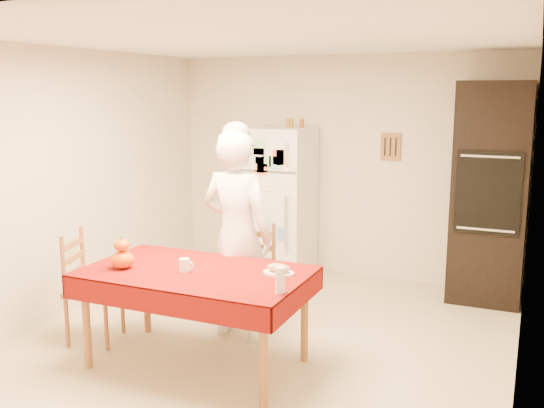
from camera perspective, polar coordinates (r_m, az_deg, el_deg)
The scene contains 17 objects.
floor at distance 5.26m, azimuth -1.09°, elevation -12.99°, with size 4.50×4.50×0.00m, color #C0B08B.
room_shell at distance 4.84m, azimuth -1.14°, elevation 4.90°, with size 4.02×4.52×2.51m.
refrigerator at distance 6.91m, azimuth 0.50°, elevation 0.16°, with size 0.75×0.74×1.70m.
oven_cabinet at distance 6.39m, azimuth 19.83°, elevation 0.94°, with size 0.70×0.62×2.20m.
dining_table at distance 4.68m, azimuth -7.17°, elevation -7.03°, with size 1.70×1.00×0.76m.
chair_far at distance 5.44m, azimuth -2.03°, elevation -6.47°, with size 0.44×0.42×0.95m.
chair_left at distance 5.38m, azimuth -17.06°, elevation -7.11°, with size 0.50×0.51×0.95m.
seated_woman at distance 5.14m, azimuth -3.31°, elevation -2.97°, with size 0.66×0.43×1.80m, color white.
coffee_mug at distance 4.63m, azimuth -8.24°, elevation -5.71°, with size 0.08×0.08×0.10m, color white.
pumpkin_lower at distance 4.80m, azimuth -13.91°, elevation -5.10°, with size 0.18×0.18×0.14m, color red.
pumpkin_upper at distance 4.77m, azimuth -13.97°, elevation -3.76°, with size 0.12×0.12×0.09m, color #CB5804.
wine_glass at distance 4.10m, azimuth 0.75°, elevation -7.19°, with size 0.07×0.07×0.18m, color silver.
bread_plate at distance 4.53m, azimuth 0.62°, elevation -6.51°, with size 0.24×0.24×0.02m, color white.
bread_loaf at distance 4.51m, azimuth 0.62°, elevation -6.02°, with size 0.18×0.10×0.06m, color #9F7D4E.
spice_jar_left at distance 6.81m, azimuth 1.54°, elevation 7.63°, with size 0.05×0.05×0.10m, color #955D1B.
spice_jar_mid at distance 6.80m, azimuth 1.83°, elevation 7.62°, with size 0.05×0.05×0.10m, color brown.
spice_jar_right at distance 6.75m, azimuth 2.81°, elevation 7.59°, with size 0.05×0.05×0.10m, color brown.
Camera 1 is at (2.02, -4.37, 2.10)m, focal length 40.00 mm.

